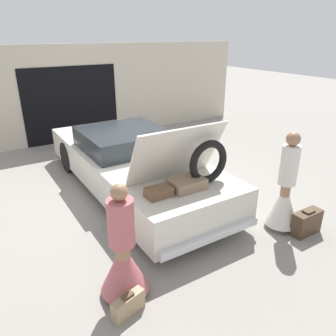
{
  "coord_description": "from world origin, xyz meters",
  "views": [
    {
      "loc": [
        -2.72,
        -5.8,
        3.1
      ],
      "look_at": [
        0.0,
        -1.44,
        0.96
      ],
      "focal_mm": 35.0,
      "sensor_mm": 36.0,
      "label": 1
    }
  ],
  "objects_px": {
    "person_right": "(285,195)",
    "suitcase_beside_left_person": "(128,305)",
    "person_left": "(123,258)",
    "car": "(132,163)",
    "suitcase_beside_right_person": "(306,222)"
  },
  "relations": [
    {
      "from": "person_right",
      "to": "suitcase_beside_left_person",
      "type": "relative_size",
      "value": 3.8
    },
    {
      "from": "person_left",
      "to": "suitcase_beside_left_person",
      "type": "xyz_separation_m",
      "value": [
        -0.11,
        -0.33,
        -0.41
      ]
    },
    {
      "from": "car",
      "to": "suitcase_beside_right_person",
      "type": "xyz_separation_m",
      "value": [
        1.66,
        -3.08,
        -0.37
      ]
    },
    {
      "from": "suitcase_beside_left_person",
      "to": "suitcase_beside_right_person",
      "type": "xyz_separation_m",
      "value": [
        3.23,
        -0.02,
        0.07
      ]
    },
    {
      "from": "person_left",
      "to": "person_right",
      "type": "height_order",
      "value": "person_right"
    },
    {
      "from": "suitcase_beside_left_person",
      "to": "suitcase_beside_right_person",
      "type": "relative_size",
      "value": 0.83
    },
    {
      "from": "car",
      "to": "person_right",
      "type": "xyz_separation_m",
      "value": [
        1.45,
        -2.75,
        0.04
      ]
    },
    {
      "from": "car",
      "to": "suitcase_beside_right_person",
      "type": "relative_size",
      "value": 9.98
    },
    {
      "from": "car",
      "to": "person_left",
      "type": "bearing_deg",
      "value": -118.02
    },
    {
      "from": "car",
      "to": "person_left",
      "type": "height_order",
      "value": "car"
    },
    {
      "from": "car",
      "to": "suitcase_beside_left_person",
      "type": "bearing_deg",
      "value": -117.09
    },
    {
      "from": "person_left",
      "to": "suitcase_beside_right_person",
      "type": "distance_m",
      "value": 3.15
    },
    {
      "from": "person_left",
      "to": "car",
      "type": "bearing_deg",
      "value": 163.14
    },
    {
      "from": "car",
      "to": "person_right",
      "type": "relative_size",
      "value": 3.15
    },
    {
      "from": "suitcase_beside_left_person",
      "to": "suitcase_beside_right_person",
      "type": "distance_m",
      "value": 3.23
    }
  ]
}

